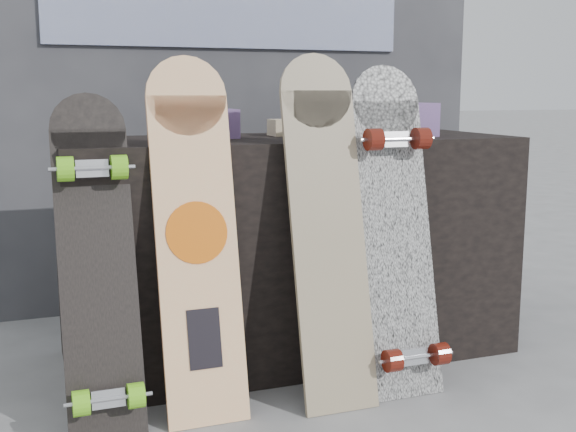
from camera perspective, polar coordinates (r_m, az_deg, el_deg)
name	(u,v)px	position (r m, az deg, el deg)	size (l,w,h in m)	color
ground	(345,405)	(2.32, 4.55, -14.69)	(60.00, 60.00, 0.00)	slate
vendor_table	(289,247)	(2.63, 0.11, -2.48)	(1.60, 0.60, 0.80)	black
booth	(225,60)	(3.38, -5.00, 12.16)	(2.40, 0.22, 2.20)	#323237
merch_box_purple	(211,124)	(2.54, -6.13, 7.26)	(0.18, 0.12, 0.10)	#593E80
merch_box_small	(413,120)	(2.68, 9.85, 7.52)	(0.14, 0.14, 0.12)	#593E80
merch_box_flat	(299,127)	(2.69, 0.90, 7.03)	(0.22, 0.10, 0.06)	#D1B78C
longboard_geisha	(196,227)	(2.14, -7.30, -0.90)	(0.24, 0.26, 1.07)	beige
longboard_celtic	(327,218)	(2.23, 3.08, -0.19)	(0.24, 0.28, 1.08)	beige
longboard_cascadia	(397,224)	(2.34, 8.63, -0.65)	(0.24, 0.32, 1.05)	silver
skateboard_dark	(97,259)	(2.11, -14.84, -3.30)	(0.22, 0.34, 0.96)	black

